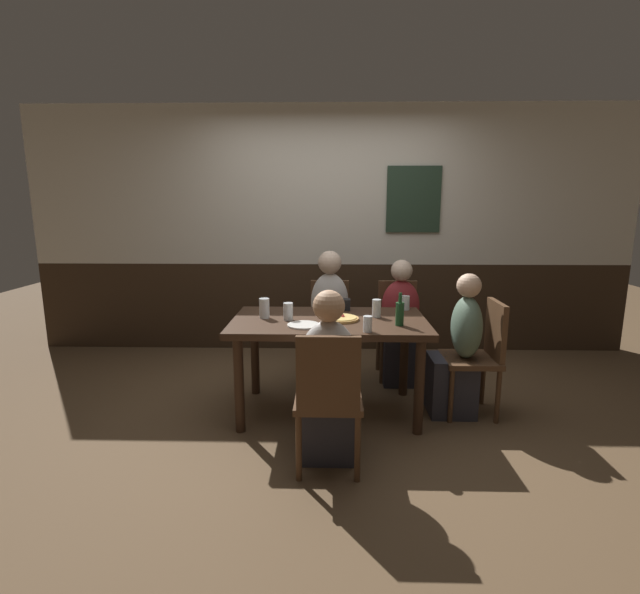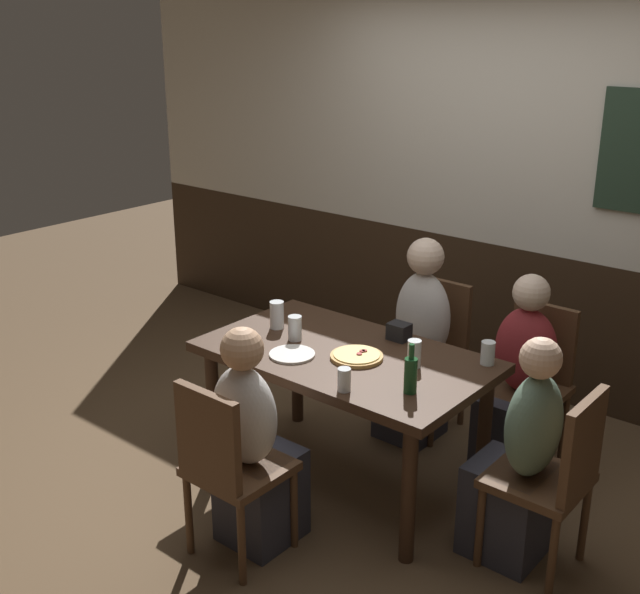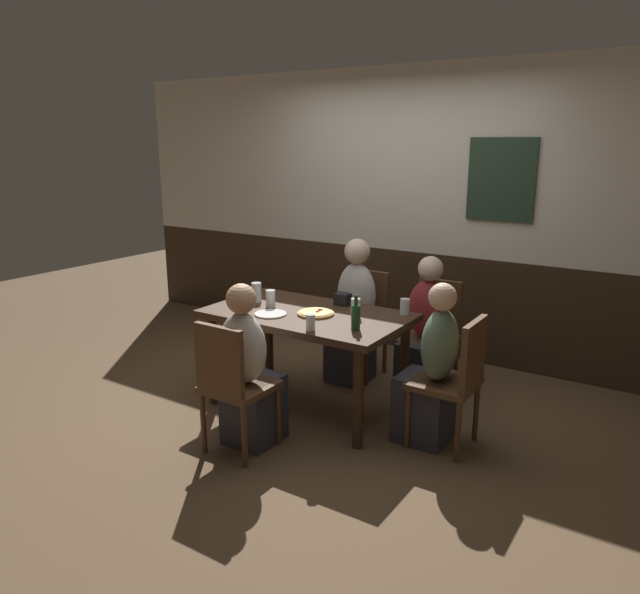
% 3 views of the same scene
% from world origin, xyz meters
% --- Properties ---
extents(ground_plane, '(12.00, 12.00, 0.00)m').
position_xyz_m(ground_plane, '(0.00, 0.00, 0.00)').
color(ground_plane, brown).
extents(wall_back, '(6.40, 0.13, 2.60)m').
position_xyz_m(wall_back, '(0.01, 1.65, 1.30)').
color(wall_back, '#332316').
rests_on(wall_back, ground_plane).
extents(dining_table, '(1.45, 0.84, 0.74)m').
position_xyz_m(dining_table, '(0.00, 0.00, 0.65)').
color(dining_table, '#382316').
rests_on(dining_table, ground_plane).
extents(chair_head_east, '(0.40, 0.40, 0.88)m').
position_xyz_m(chair_head_east, '(1.14, 0.00, 0.50)').
color(chair_head_east, '#513521').
rests_on(chair_head_east, ground_plane).
extents(chair_mid_far, '(0.40, 0.40, 0.88)m').
position_xyz_m(chair_mid_far, '(0.00, 0.84, 0.50)').
color(chair_mid_far, '#513521').
rests_on(chair_mid_far, ground_plane).
extents(chair_mid_near, '(0.40, 0.40, 0.88)m').
position_xyz_m(chair_mid_near, '(0.00, -0.84, 0.50)').
color(chair_mid_near, '#513521').
rests_on(chair_mid_near, ground_plane).
extents(chair_right_far, '(0.40, 0.40, 0.88)m').
position_xyz_m(chair_right_far, '(0.64, 0.84, 0.50)').
color(chair_right_far, '#513521').
rests_on(chair_right_far, ground_plane).
extents(person_head_east, '(0.37, 0.34, 1.09)m').
position_xyz_m(person_head_east, '(0.98, 0.00, 0.45)').
color(person_head_east, '#2D2D38').
rests_on(person_head_east, ground_plane).
extents(person_mid_far, '(0.34, 0.37, 1.18)m').
position_xyz_m(person_mid_far, '(-0.00, 0.68, 0.51)').
color(person_mid_far, '#2D2D38').
rests_on(person_mid_far, ground_plane).
extents(person_mid_near, '(0.34, 0.37, 1.10)m').
position_xyz_m(person_mid_near, '(0.00, -0.67, 0.46)').
color(person_mid_near, '#2D2D38').
rests_on(person_mid_near, ground_plane).
extents(person_right_far, '(0.34, 0.37, 1.10)m').
position_xyz_m(person_right_far, '(0.64, 0.67, 0.46)').
color(person_right_far, '#2D2D38').
rests_on(person_right_far, ground_plane).
extents(pizza, '(0.26, 0.26, 0.03)m').
position_xyz_m(pizza, '(0.09, -0.02, 0.75)').
color(pizza, tan).
rests_on(pizza, dining_table).
extents(tumbler_water, '(0.08, 0.08, 0.15)m').
position_xyz_m(tumbler_water, '(-0.49, 0.03, 0.81)').
color(tumbler_water, silver).
rests_on(tumbler_water, dining_table).
extents(pint_glass_pale, '(0.06, 0.06, 0.11)m').
position_xyz_m(pint_glass_pale, '(0.26, -0.34, 0.79)').
color(pint_glass_pale, silver).
rests_on(pint_glass_pale, dining_table).
extents(pint_glass_amber, '(0.07, 0.07, 0.13)m').
position_xyz_m(pint_glass_amber, '(-0.30, -0.04, 0.80)').
color(pint_glass_amber, silver).
rests_on(pint_glass_amber, dining_table).
extents(tumbler_short, '(0.07, 0.07, 0.14)m').
position_xyz_m(tumbler_short, '(0.36, 0.08, 0.80)').
color(tumbler_short, silver).
rests_on(tumbler_short, dining_table).
extents(beer_glass_tall, '(0.07, 0.07, 0.12)m').
position_xyz_m(beer_glass_tall, '(0.62, 0.33, 0.79)').
color(beer_glass_tall, silver).
rests_on(beer_glass_tall, dining_table).
extents(beer_bottle_green, '(0.06, 0.06, 0.24)m').
position_xyz_m(beer_bottle_green, '(0.50, -0.17, 0.83)').
color(beer_bottle_green, '#194723').
rests_on(beer_bottle_green, dining_table).
extents(plate_white_large, '(0.23, 0.23, 0.01)m').
position_xyz_m(plate_white_large, '(-0.18, -0.20, 0.75)').
color(plate_white_large, white).
rests_on(plate_white_large, dining_table).
extents(condiment_caddy, '(0.11, 0.09, 0.09)m').
position_xyz_m(condiment_caddy, '(0.11, 0.31, 0.79)').
color(condiment_caddy, black).
rests_on(condiment_caddy, dining_table).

